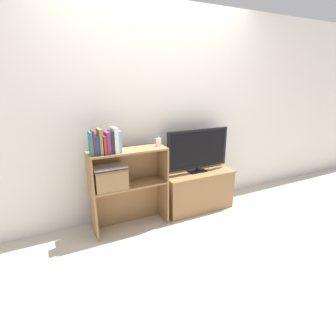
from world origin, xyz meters
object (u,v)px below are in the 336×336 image
at_px(tv_stand, 196,190).
at_px(book_ivory, 115,140).
at_px(book_crimson, 104,144).
at_px(book_skyblue, 118,141).
at_px(laptop, 109,167).
at_px(book_olive, 100,142).
at_px(book_navy, 97,145).
at_px(tv, 198,150).
at_px(book_teal, 91,144).
at_px(book_maroon, 93,143).
at_px(storage_basket_left, 110,177).
at_px(book_plum, 107,142).
at_px(book_charcoal, 111,142).
at_px(baby_monitor, 158,142).

distance_m(tv_stand, book_ivory, 1.31).
xyz_separation_m(book_crimson, book_skyblue, (0.15, 0.00, 0.02)).
distance_m(book_crimson, laptop, 0.25).
bearing_deg(book_crimson, book_olive, 180.00).
distance_m(book_ivory, laptop, 0.29).
xyz_separation_m(book_navy, book_olive, (0.03, 0.00, 0.03)).
xyz_separation_m(book_olive, laptop, (0.08, 0.02, -0.28)).
relative_size(tv, book_teal, 3.67).
distance_m(book_maroon, storage_basket_left, 0.41).
bearing_deg(tv_stand, book_teal, -175.51).
distance_m(tv_stand, book_olive, 1.42).
bearing_deg(tv_stand, book_plum, -174.87).
xyz_separation_m(book_maroon, book_olive, (0.06, 0.00, 0.01)).
distance_m(book_crimson, book_skyblue, 0.15).
distance_m(book_charcoal, book_skyblue, 0.07).
xyz_separation_m(tv, book_navy, (-1.22, -0.10, 0.21)).
height_order(tv, laptop, tv).
distance_m(book_olive, book_charcoal, 0.11).
xyz_separation_m(book_charcoal, book_ivory, (0.04, -0.00, 0.02)).
height_order(book_maroon, book_charcoal, book_maroon).
bearing_deg(baby_monitor, book_navy, -176.70).
xyz_separation_m(tv_stand, book_ivory, (-1.05, -0.10, 0.78)).
bearing_deg(book_maroon, book_ivory, -0.00).
height_order(tv_stand, laptop, laptop).
relative_size(tv_stand, book_olive, 3.69).
relative_size(book_charcoal, book_ivory, 0.88).
bearing_deg(book_ivory, tv, 5.40).
distance_m(book_skyblue, baby_monitor, 0.46).
xyz_separation_m(tv_stand, book_crimson, (-1.16, -0.10, 0.74)).
distance_m(book_ivory, baby_monitor, 0.50).
height_order(tv, baby_monitor, tv).
relative_size(book_olive, book_charcoal, 1.12).
xyz_separation_m(book_navy, book_plum, (0.11, 0.00, 0.01)).
distance_m(book_navy, book_charcoal, 0.14).
distance_m(tv, book_skyblue, 1.04).
bearing_deg(tv, book_ivory, -174.60).
relative_size(tv, laptop, 2.46).
bearing_deg(book_charcoal, storage_basket_left, 144.72).
bearing_deg(storage_basket_left, baby_monitor, 1.53).
bearing_deg(book_maroon, book_navy, -0.00).
height_order(book_maroon, book_ivory, book_ivory).
bearing_deg(book_ivory, book_maroon, 180.00).
relative_size(tv, book_crimson, 4.58).
distance_m(book_navy, storage_basket_left, 0.37).
height_order(tv_stand, book_maroon, book_maroon).
xyz_separation_m(baby_monitor, laptop, (-0.56, -0.02, -0.20)).
bearing_deg(book_skyblue, book_crimson, 180.00).
relative_size(tv_stand, laptop, 2.70).
bearing_deg(book_teal, book_olive, -0.00).
bearing_deg(book_ivory, storage_basket_left, 161.37).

